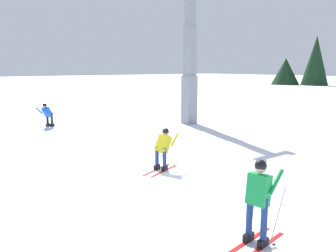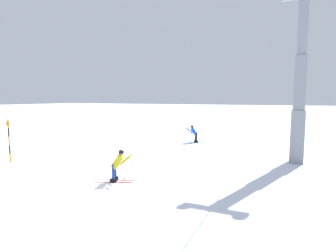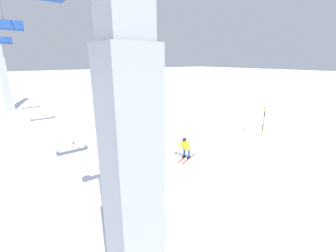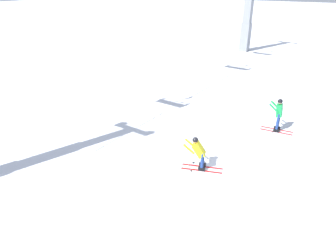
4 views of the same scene
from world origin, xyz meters
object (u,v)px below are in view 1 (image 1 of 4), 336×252
object	(u,v)px
skier_distant_uphill	(259,195)
skier_distant_downhill	(47,113)
skier_carving_main	(163,146)
lift_tower_near	(190,60)

from	to	relation	value
skier_distant_uphill	skier_distant_downhill	xyz separation A→B (m)	(-16.56, 1.37, -0.20)
skier_distant_downhill	skier_distant_uphill	bearing A→B (deg)	-4.72
skier_carving_main	skier_distant_downhill	xyz separation A→B (m)	(-11.20, -0.27, 0.00)
lift_tower_near	skier_distant_uphill	bearing A→B (deg)	-35.76
skier_carving_main	skier_distant_downhill	bearing A→B (deg)	-178.63
lift_tower_near	skier_distant_downhill	xyz separation A→B (m)	(-4.15, -7.57, -3.15)
skier_carving_main	skier_distant_uphill	xyz separation A→B (m)	(5.36, -1.64, 0.20)
skier_carving_main	skier_distant_uphill	bearing A→B (deg)	-16.98
skier_distant_downhill	lift_tower_near	bearing A→B (deg)	61.26
skier_carving_main	lift_tower_near	size ratio (longest dim) A/B	0.18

